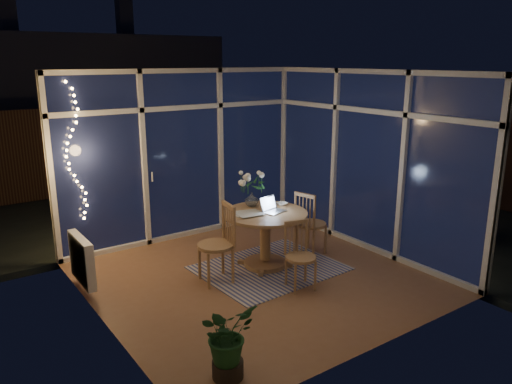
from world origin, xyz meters
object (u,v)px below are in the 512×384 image
chair_front (301,256)px  laptop (274,204)px  flower_vase (252,199)px  potted_plant (227,339)px  chair_right (311,222)px  dining_table (265,239)px  chair_left (216,244)px

chair_front → laptop: size_ratio=2.86×
flower_vase → potted_plant: (-1.73, -2.13, -0.49)m
chair_right → laptop: bearing=78.9°
chair_right → flower_vase: (-0.78, 0.36, 0.39)m
dining_table → chair_left: chair_left is taller
dining_table → chair_front: chair_front is taller
chair_left → potted_plant: 1.99m
chair_left → dining_table: bearing=101.2°
chair_front → laptop: bearing=93.0°
chair_left → flower_vase: chair_left is taller
chair_right → flower_vase: 0.95m
dining_table → chair_right: chair_right is taller
chair_front → potted_plant: (-1.67, -1.00, -0.04)m
chair_left → potted_plant: size_ratio=1.34×
potted_plant → chair_right: bearing=35.1°
potted_plant → dining_table: bearing=46.2°
chair_right → chair_front: (-0.84, -0.77, -0.06)m
chair_right → laptop: size_ratio=3.25×
chair_left → chair_right: 1.59m
chair_right → dining_table: bearing=74.2°
chair_left → flower_vase: (0.81, 0.37, 0.36)m
dining_table → flower_vase: (0.01, 0.34, 0.49)m
laptop → flower_vase: bearing=88.3°
laptop → chair_right: bearing=-11.7°
chair_left → chair_front: bearing=53.3°
chair_left → chair_front: size_ratio=1.21×
dining_table → laptop: bearing=-29.8°
chair_left → potted_plant: (-0.92, -1.76, -0.13)m
chair_left → flower_vase: 0.96m
chair_left → laptop: size_ratio=3.46×
dining_table → laptop: laptop is taller
dining_table → chair_right: bearing=-1.9°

